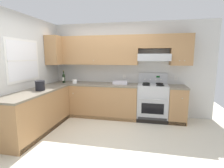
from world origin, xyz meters
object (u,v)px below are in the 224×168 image
bucket (40,85)px  wine_bottle (64,78)px  paper_towel_roll (75,81)px  bowl (120,83)px  stove (152,102)px

bucket → wine_bottle: bearing=91.3°
paper_towel_roll → bowl: bearing=6.4°
stove → paper_towel_roll: (-2.10, -0.08, 0.48)m
wine_bottle → bowl: bearing=3.6°
bowl → paper_towel_roll: bearing=-173.6°
bucket → bowl: bearing=38.1°
bowl → wine_bottle: bearing=-176.4°
bowl → bucket: bucket is taller
bucket → stove: bearing=25.9°
wine_bottle → paper_towel_roll: 0.36m
stove → bowl: stove is taller
bucket → paper_towel_roll: bearing=73.6°
stove → wine_bottle: bearing=-179.0°
bowl → bucket: 2.00m
stove → bowl: size_ratio=3.11×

